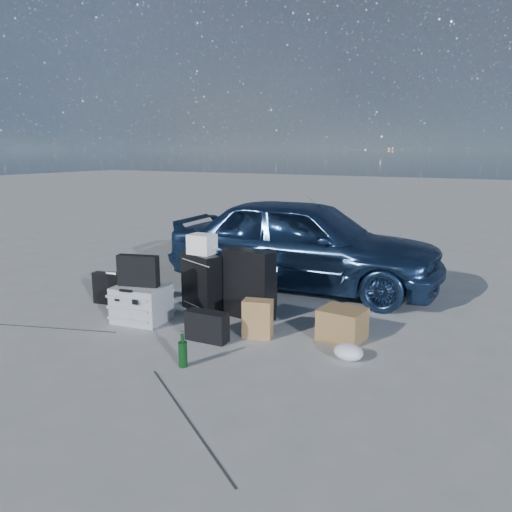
% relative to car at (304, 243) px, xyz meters
% --- Properties ---
extents(ground, '(60.00, 60.00, 0.00)m').
position_rel_car_xyz_m(ground, '(-0.31, -2.16, -0.59)').
color(ground, '#9F9F9B').
rests_on(ground, ground).
extents(car, '(3.54, 1.62, 1.18)m').
position_rel_car_xyz_m(car, '(0.00, 0.00, 0.00)').
color(car, '#2D4C7A').
rests_on(car, ground).
extents(pelican_case, '(0.57, 0.49, 0.38)m').
position_rel_car_xyz_m(pelican_case, '(-0.97, -2.00, -0.40)').
color(pelican_case, '#AEB2B4').
rests_on(pelican_case, ground).
extents(laptop_bag, '(0.44, 0.22, 0.32)m').
position_rel_car_xyz_m(laptop_bag, '(-0.99, -2.00, -0.05)').
color(laptop_bag, black).
rests_on(laptop_bag, pelican_case).
extents(briefcase, '(0.48, 0.18, 0.37)m').
position_rel_car_xyz_m(briefcase, '(-1.66, -1.71, -0.40)').
color(briefcase, black).
rests_on(briefcase, ground).
extents(suitcase_left, '(0.59, 0.29, 0.74)m').
position_rel_car_xyz_m(suitcase_left, '(-0.05, -1.36, -0.22)').
color(suitcase_left, black).
rests_on(suitcase_left, ground).
extents(suitcase_right, '(0.57, 0.39, 0.65)m').
position_rel_car_xyz_m(suitcase_right, '(-0.62, -1.42, -0.27)').
color(suitcase_right, black).
rests_on(suitcase_right, ground).
extents(white_carton, '(0.27, 0.22, 0.22)m').
position_rel_car_xyz_m(white_carton, '(-0.60, -1.41, 0.17)').
color(white_carton, white).
rests_on(white_carton, suitcase_right).
extents(duffel_bag, '(0.81, 0.49, 0.38)m').
position_rel_car_xyz_m(duffel_bag, '(-0.34, -0.99, -0.40)').
color(duffel_bag, black).
rests_on(duffel_bag, ground).
extents(flat_box_white, '(0.39, 0.30, 0.07)m').
position_rel_car_xyz_m(flat_box_white, '(-0.34, -0.98, -0.18)').
color(flat_box_white, white).
rests_on(flat_box_white, duffel_bag).
extents(flat_box_black, '(0.28, 0.22, 0.05)m').
position_rel_car_xyz_m(flat_box_black, '(-0.33, -0.99, -0.12)').
color(flat_box_black, black).
rests_on(flat_box_black, flat_box_white).
extents(kraft_bag, '(0.31, 0.23, 0.37)m').
position_rel_car_xyz_m(kraft_bag, '(0.31, -1.83, -0.41)').
color(kraft_bag, '#AD884B').
rests_on(kraft_bag, ground).
extents(cardboard_box, '(0.43, 0.38, 0.30)m').
position_rel_car_xyz_m(cardboard_box, '(1.04, -1.50, -0.44)').
color(cardboard_box, olive).
rests_on(cardboard_box, ground).
extents(plastic_bag, '(0.30, 0.27, 0.14)m').
position_rel_car_xyz_m(plastic_bag, '(1.24, -1.93, -0.52)').
color(plastic_bag, silver).
rests_on(plastic_bag, ground).
extents(messenger_bag, '(0.41, 0.17, 0.28)m').
position_rel_car_xyz_m(messenger_bag, '(-0.07, -2.14, -0.45)').
color(messenger_bag, black).
rests_on(messenger_bag, ground).
extents(green_bottle, '(0.08, 0.08, 0.29)m').
position_rel_car_xyz_m(green_bottle, '(0.08, -2.71, -0.44)').
color(green_bottle, black).
rests_on(green_bottle, ground).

